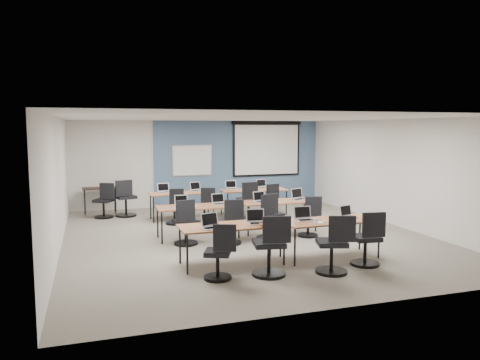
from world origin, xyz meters
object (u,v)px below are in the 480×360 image
object	(u,v)px
task_chair_4	(186,226)
task_chair_6	(269,220)
laptop_7	(298,197)
training_table_mid_right	(278,203)
laptop_6	(260,199)
task_chair_0	(220,257)
task_chair_1	(271,251)
training_table_back_left	(182,194)
task_chair_8	(175,210)
task_chair_7	(310,220)
spare_chair_a	(126,201)
projector_screen	(267,146)
laptop_9	(196,189)
task_chair_11	(272,204)
task_chair_2	(334,249)
task_chair_10	(249,204)
laptop_5	(219,201)
laptop_10	(232,187)
training_table_front_right	(330,222)
task_chair_5	(231,226)
laptop_8	(164,190)
task_chair_3	(367,243)
laptop_3	(348,214)
task_chair_9	(205,208)
training_table_mid_left	(198,208)
laptop_2	(304,217)
training_table_front_left	(232,227)
whiteboard	(192,161)
laptop_1	(257,220)
laptop_4	(182,203)
laptop_11	(262,186)
training_table_back_right	(254,191)
spare_chair_b	(105,204)

from	to	relation	value
task_chair_4	task_chair_6	xyz separation A→B (m)	(1.88, -0.05, 0.03)
task_chair_4	laptop_7	xyz separation A→B (m)	(2.95, 0.75, 0.39)
training_table_mid_right	laptop_6	xyz separation A→B (m)	(-0.45, -0.00, 0.11)
task_chair_0	task_chair_1	distance (m)	0.87
training_table_back_left	task_chair_8	xyz separation A→B (m)	(-0.30, -0.64, -0.30)
task_chair_7	spare_chair_a	size ratio (longest dim) A/B	0.90
projector_screen	laptop_6	xyz separation A→B (m)	(-1.75, -4.12, -1.09)
laptop_6	laptop_9	bearing A→B (deg)	100.55
laptop_7	task_chair_11	size ratio (longest dim) A/B	0.37
task_chair_2	task_chair_10	xyz separation A→B (m)	(0.15, 4.89, 0.01)
laptop_5	task_chair_6	world-z (taller)	task_chair_6
laptop_6	laptop_10	xyz separation A→B (m)	(0.04, 2.49, -0.00)
projector_screen	training_table_front_right	xyz separation A→B (m)	(-1.24, -6.57, -1.20)
task_chair_5	laptop_8	xyz separation A→B (m)	(-0.93, 3.26, 0.39)
task_chair_3	task_chair_8	xyz separation A→B (m)	(-2.66, 4.67, -0.03)
task_chair_10	laptop_3	bearing A→B (deg)	-89.85
training_table_back_left	task_chair_6	world-z (taller)	task_chair_6
laptop_3	task_chair_9	size ratio (longest dim) A/B	0.32
laptop_5	task_chair_7	bearing A→B (deg)	-31.16
training_table_mid_left	task_chair_1	xyz separation A→B (m)	(0.55, -3.06, -0.25)
laptop_2	laptop_5	world-z (taller)	laptop_2
task_chair_2	laptop_8	size ratio (longest dim) A/B	3.15
training_table_front_left	laptop_3	xyz separation A→B (m)	(2.38, -0.01, 0.10)
projector_screen	laptop_6	world-z (taller)	projector_screen
task_chair_0	laptop_10	size ratio (longest dim) A/B	3.02
training_table_front_left	training_table_mid_left	xyz separation A→B (m)	(-0.13, 2.20, -0.00)
task_chair_8	whiteboard	bearing A→B (deg)	78.73
laptop_1	task_chair_4	xyz separation A→B (m)	(-1.00, 1.66, -0.39)
spare_chair_a	task_chair_7	bearing A→B (deg)	-58.98
task_chair_6	laptop_3	bearing A→B (deg)	-77.55
training_table_front_right	spare_chair_a	distance (m)	6.43
task_chair_1	task_chair_9	xyz separation A→B (m)	(-0.00, 4.60, -0.05)
laptop_5	laptop_6	bearing A→B (deg)	-9.02
projector_screen	task_chair_3	size ratio (longest dim) A/B	2.39
task_chair_10	task_chair_11	xyz separation A→B (m)	(0.66, -0.02, -0.03)
laptop_10	task_chair_11	xyz separation A→B (m)	(0.86, -1.00, -0.39)
training_table_back_left	task_chair_0	world-z (taller)	task_chair_0
laptop_3	task_chair_5	distance (m)	2.46
task_chair_8	laptop_4	bearing A→B (deg)	-83.60
laptop_11	whiteboard	bearing A→B (deg)	125.17
projector_screen	laptop_8	distance (m)	4.23
laptop_10	whiteboard	bearing A→B (deg)	122.12
laptop_7	training_table_front_right	bearing A→B (deg)	-120.74
training_table_front_right	task_chair_11	size ratio (longest dim) A/B	1.93
laptop_2	task_chair_10	world-z (taller)	task_chair_10
task_chair_1	task_chair_3	distance (m)	1.88
training_table_back_right	laptop_1	xyz separation A→B (m)	(-1.54, -4.51, 0.11)
task_chair_1	laptop_3	xyz separation A→B (m)	(1.96, 0.84, 0.35)
spare_chair_a	spare_chair_b	distance (m)	0.57
task_chair_3	task_chair_10	distance (m)	4.71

